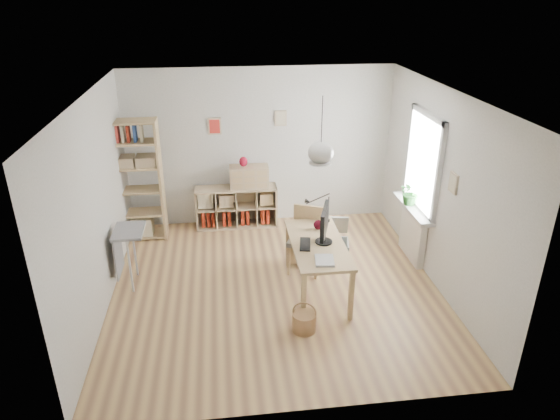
{
  "coord_description": "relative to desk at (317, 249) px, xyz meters",
  "views": [
    {
      "loc": [
        -0.67,
        -5.91,
        3.89
      ],
      "look_at": [
        0.1,
        0.3,
        1.05
      ],
      "focal_mm": 32.0,
      "sensor_mm": 36.0,
      "label": 1
    }
  ],
  "objects": [
    {
      "name": "red_vase",
      "position": [
        -0.85,
        2.19,
        0.52
      ],
      "size": [
        0.14,
        0.14,
        0.17
      ],
      "primitive_type": "ellipsoid",
      "color": "maroon",
      "rests_on": "drawer_chest"
    },
    {
      "name": "wicker_basket",
      "position": [
        -0.31,
        -0.85,
        -0.52
      ],
      "size": [
        0.29,
        0.29,
        0.41
      ],
      "rotation": [
        0.0,
        0.0,
        -0.32
      ],
      "color": "#A37749",
      "rests_on": "ground"
    },
    {
      "name": "keyboard",
      "position": [
        -0.18,
        -0.04,
        0.1
      ],
      "size": [
        0.2,
        0.39,
        0.02
      ],
      "primitive_type": "cube",
      "rotation": [
        0.0,
        0.0,
        -0.18
      ],
      "color": "black",
      "rests_on": "desk"
    },
    {
      "name": "room_shell",
      "position": [
        -0.0,
        0.0,
        1.34
      ],
      "size": [
        4.5,
        4.5,
        4.5
      ],
      "color": "white",
      "rests_on": "ground"
    },
    {
      "name": "cube_shelf",
      "position": [
        -1.02,
        2.23,
        -0.36
      ],
      "size": [
        1.4,
        0.38,
        0.72
      ],
      "color": "tan",
      "rests_on": "ground"
    },
    {
      "name": "radiator",
      "position": [
        1.64,
        0.75,
        -0.26
      ],
      "size": [
        0.1,
        0.8,
        0.8
      ],
      "primitive_type": "cube",
      "color": "white",
      "rests_on": "ground"
    },
    {
      "name": "window_unit",
      "position": [
        1.68,
        0.75,
        0.89
      ],
      "size": [
        0.07,
        1.16,
        1.46
      ],
      "color": "white",
      "rests_on": "ground"
    },
    {
      "name": "windowsill",
      "position": [
        1.59,
        0.75,
        0.17
      ],
      "size": [
        0.22,
        1.2,
        0.06
      ],
      "primitive_type": "cube",
      "color": "silver",
      "rests_on": "radiator"
    },
    {
      "name": "chair",
      "position": [
        -0.04,
        0.61,
        -0.11
      ],
      "size": [
        0.61,
        0.61,
        0.96
      ],
      "rotation": [
        0.0,
        0.0,
        -0.4
      ],
      "color": "gray",
      "rests_on": "ground"
    },
    {
      "name": "paper_tray",
      "position": [
        -0.01,
        -0.5,
        0.11
      ],
      "size": [
        0.27,
        0.32,
        0.03
      ],
      "primitive_type": "cube",
      "rotation": [
        0.0,
        0.0,
        -0.13
      ],
      "color": "silver",
      "rests_on": "desk"
    },
    {
      "name": "ground",
      "position": [
        -0.55,
        0.15,
        -0.66
      ],
      "size": [
        4.5,
        4.5,
        0.0
      ],
      "primitive_type": "plane",
      "color": "tan",
      "rests_on": "ground"
    },
    {
      "name": "drawer_chest",
      "position": [
        -0.76,
        2.19,
        0.25
      ],
      "size": [
        0.66,
        0.31,
        0.37
      ],
      "primitive_type": "cube",
      "rotation": [
        0.0,
        0.0,
        -0.02
      ],
      "color": "tan",
      "rests_on": "cube_shelf"
    },
    {
      "name": "task_lamp",
      "position": [
        0.08,
        0.56,
        0.38
      ],
      "size": [
        0.39,
        0.14,
        0.42
      ],
      "color": "black",
      "rests_on": "desk"
    },
    {
      "name": "storage_chest",
      "position": [
        0.4,
        0.92,
        -0.47
      ],
      "size": [
        0.66,
        0.72,
        0.59
      ],
      "rotation": [
        0.0,
        0.0,
        -0.2
      ],
      "color": "silver",
      "rests_on": "ground"
    },
    {
      "name": "monitor",
      "position": [
        0.08,
        0.0,
        0.38
      ],
      "size": [
        0.23,
        0.56,
        0.5
      ],
      "rotation": [
        0.0,
        0.0,
        -0.32
      ],
      "color": "black",
      "rests_on": "desk"
    },
    {
      "name": "tall_bookshelf",
      "position": [
        -2.59,
        1.95,
        0.43
      ],
      "size": [
        0.8,
        0.38,
        2.0
      ],
      "color": "#D3B679",
      "rests_on": "ground"
    },
    {
      "name": "desk",
      "position": [
        0.0,
        0.0,
        0.0
      ],
      "size": [
        0.7,
        1.5,
        0.75
      ],
      "color": "#D3B679",
      "rests_on": "ground"
    },
    {
      "name": "potted_plant",
      "position": [
        1.57,
        0.84,
        0.39
      ],
      "size": [
        0.39,
        0.36,
        0.38
      ],
      "primitive_type": "imported",
      "rotation": [
        0.0,
        0.0,
        0.2
      ],
      "color": "#246024",
      "rests_on": "windowsill"
    },
    {
      "name": "side_table",
      "position": [
        -2.59,
        0.5,
        0.01
      ],
      "size": [
        0.4,
        0.55,
        0.85
      ],
      "color": "gray",
      "rests_on": "ground"
    },
    {
      "name": "yarn_ball",
      "position": [
        0.09,
        0.4,
        0.16
      ],
      "size": [
        0.13,
        0.13,
        0.13
      ],
      "primitive_type": "sphere",
      "color": "#460916",
      "rests_on": "desk"
    }
  ]
}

